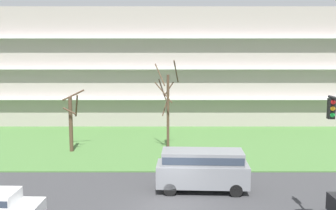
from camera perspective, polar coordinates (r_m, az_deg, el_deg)
The scene contains 6 objects.
ground at distance 20.98m, azimuth 0.63°, elevation -14.56°, with size 160.00×160.00×0.00m, color #38383A.
grass_lawn_strip at distance 34.34m, azimuth 0.41°, elevation -5.65°, with size 80.00×16.00×0.08m, color #477238.
apartment_building at distance 47.13m, azimuth 0.32°, elevation 5.63°, with size 43.63×12.29×12.59m.
tree_far_left at distance 32.27m, azimuth -13.66°, elevation -2.19°, with size 1.84×1.58×4.97m.
tree_left at distance 31.36m, azimuth 0.00°, elevation -0.16°, with size 1.93×1.59×7.33m.
van_gray_near_left at distance 22.96m, azimuth 5.06°, elevation -8.92°, with size 5.29×2.24×2.36m.
Camera 1 is at (-0.20, -19.43, 7.91)m, focal length 42.31 mm.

